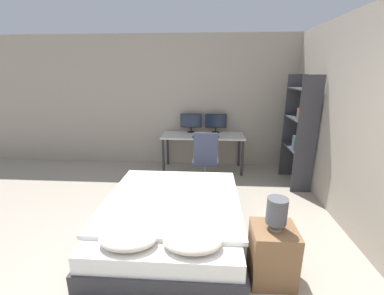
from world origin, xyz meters
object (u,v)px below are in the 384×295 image
object	(u,v)px
monitor_left	(191,122)
bedside_lamp	(277,211)
desk	(203,139)
computer_mouse	(218,137)
monitor_right	(216,122)
keyboard	(203,137)
bed	(172,218)
office_chair	(205,165)
bookshelf	(301,129)
nightstand	(272,254)

from	to	relation	value
monitor_left	bedside_lamp	bearing A→B (deg)	-72.22
desk	monitor_left	bearing A→B (deg)	139.06
desk	computer_mouse	world-z (taller)	computer_mouse
monitor_left	monitor_right	distance (m)	0.51
keyboard	bedside_lamp	bearing A→B (deg)	-74.48
bedside_lamp	computer_mouse	distance (m)	2.73
bed	computer_mouse	bearing A→B (deg)	73.43
bed	computer_mouse	xyz separation A→B (m)	(0.61, 2.05, 0.54)
desk	office_chair	xyz separation A→B (m)	(0.07, -0.80, -0.26)
keyboard	bookshelf	bearing A→B (deg)	-13.55
nightstand	keyboard	world-z (taller)	keyboard
bed	keyboard	xyz separation A→B (m)	(0.32, 2.05, 0.53)
monitor_left	computer_mouse	world-z (taller)	monitor_left
nightstand	computer_mouse	bearing A→B (deg)	99.73
bed	nightstand	world-z (taller)	nightstand
bookshelf	bedside_lamp	bearing A→B (deg)	-112.36
nightstand	computer_mouse	xyz separation A→B (m)	(-0.46, 2.69, 0.48)
monitor_left	keyboard	bearing A→B (deg)	-59.85
bed	desk	world-z (taller)	desk
desk	bookshelf	world-z (taller)	bookshelf
desk	monitor_left	world-z (taller)	monitor_left
monitor_right	bedside_lamp	bearing A→B (deg)	-81.10
monitor_right	computer_mouse	distance (m)	0.49
monitor_left	bookshelf	size ratio (longest dim) A/B	0.23
office_chair	bookshelf	bearing A→B (deg)	6.23
bookshelf	monitor_right	bearing A→B (deg)	149.30
keyboard	office_chair	bearing A→B (deg)	-83.40
computer_mouse	keyboard	bearing A→B (deg)	180.00
desk	bookshelf	bearing A→B (deg)	-20.36
nightstand	desk	distance (m)	3.03
monitor_right	office_chair	world-z (taller)	monitor_right
bed	bookshelf	size ratio (longest dim) A/B	1.05
keyboard	office_chair	size ratio (longest dim) A/B	0.39
bed	keyboard	size ratio (longest dim) A/B	5.18
bedside_lamp	desk	bearing A→B (deg)	104.40
keyboard	office_chair	distance (m)	0.69
monitor_left	bookshelf	distance (m)	2.12
monitor_right	computer_mouse	size ratio (longest dim) A/B	6.34
bed	monitor_right	size ratio (longest dim) A/B	4.58
keyboard	computer_mouse	bearing A→B (deg)	-0.00
bed	monitor_left	bearing A→B (deg)	88.49
keyboard	bookshelf	size ratio (longest dim) A/B	0.20
monitor_left	computer_mouse	xyz separation A→B (m)	(0.54, -0.44, -0.21)
keyboard	monitor_left	bearing A→B (deg)	120.15
bed	desk	distance (m)	2.33
office_chair	bedside_lamp	bearing A→B (deg)	-72.12
nightstand	desk	world-z (taller)	desk
bedside_lamp	office_chair	xyz separation A→B (m)	(-0.68, 2.11, -0.34)
desk	bedside_lamp	bearing A→B (deg)	-75.60
monitor_left	bookshelf	xyz separation A→B (m)	(1.94, -0.85, 0.06)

